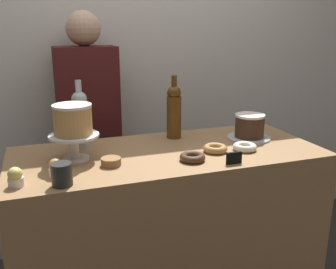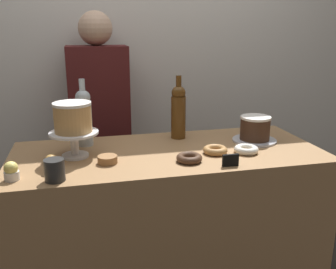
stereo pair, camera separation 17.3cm
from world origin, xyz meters
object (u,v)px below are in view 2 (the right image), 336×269
object	(u,v)px
cupcake_lemon	(11,171)
coffee_cup_ceramic	(55,170)
barista_figure	(101,137)
wine_bottle_amber	(178,111)
chocolate_round_cake	(255,128)
donut_maple	(215,150)
cake_stand_pedestal	(74,140)
cookie_stack	(108,160)
donut_sugar	(246,149)
white_layer_cake	(73,117)
wine_bottle_clear	(84,116)
cupcake_caramel	(52,164)
price_sign_chalkboard	(230,160)
donut_chocolate	(189,158)

from	to	relation	value
cupcake_lemon	coffee_cup_ceramic	xyz separation A→B (m)	(0.16, -0.05, 0.01)
coffee_cup_ceramic	barista_figure	xyz separation A→B (m)	(0.22, 0.93, -0.15)
wine_bottle_amber	chocolate_round_cake	bearing A→B (deg)	-22.38
cupcake_lemon	donut_maple	bearing A→B (deg)	7.65
cake_stand_pedestal	cupcake_lemon	distance (m)	0.32
cookie_stack	barista_figure	distance (m)	0.79
chocolate_round_cake	donut_sugar	xyz separation A→B (m)	(-0.12, -0.16, -0.05)
cake_stand_pedestal	coffee_cup_ceramic	bearing A→B (deg)	-105.77
donut_sugar	white_layer_cake	bearing A→B (deg)	170.76
donut_sugar	wine_bottle_clear	bearing A→B (deg)	157.94
cake_stand_pedestal	cupcake_caramel	size ratio (longest dim) A/B	2.90
white_layer_cake	price_sign_chalkboard	bearing A→B (deg)	-23.19
wine_bottle_amber	cupcake_lemon	world-z (taller)	wine_bottle_amber
white_layer_cake	donut_maple	distance (m)	0.65
chocolate_round_cake	wine_bottle_clear	xyz separation A→B (m)	(-0.84, 0.13, 0.07)
cake_stand_pedestal	cookie_stack	size ratio (longest dim) A/B	2.56
price_sign_chalkboard	donut_maple	bearing A→B (deg)	91.36
chocolate_round_cake	cookie_stack	world-z (taller)	chocolate_round_cake
cake_stand_pedestal	donut_sugar	distance (m)	0.78
wine_bottle_clear	donut_sugar	distance (m)	0.79
cupcake_lemon	cookie_stack	world-z (taller)	cupcake_lemon
cupcake_caramel	price_sign_chalkboard	distance (m)	0.73
donut_sugar	coffee_cup_ceramic	bearing A→B (deg)	-170.85
cupcake_caramel	cupcake_lemon	xyz separation A→B (m)	(-0.14, -0.05, 0.00)
cookie_stack	coffee_cup_ceramic	xyz separation A→B (m)	(-0.21, -0.14, 0.03)
chocolate_round_cake	barista_figure	bearing A→B (deg)	139.46
chocolate_round_cake	cookie_stack	distance (m)	0.77
donut_maple	wine_bottle_clear	bearing A→B (deg)	155.21
price_sign_chalkboard	coffee_cup_ceramic	distance (m)	0.70
chocolate_round_cake	wine_bottle_amber	distance (m)	0.40
donut_sugar	cookie_stack	size ratio (longest dim) A/B	1.33
wine_bottle_amber	price_sign_chalkboard	bearing A→B (deg)	-76.96
cupcake_lemon	donut_sugar	distance (m)	1.00
coffee_cup_ceramic	chocolate_round_cake	bearing A→B (deg)	17.09
donut_sugar	donut_chocolate	bearing A→B (deg)	-169.92
price_sign_chalkboard	coffee_cup_ceramic	bearing A→B (deg)	179.24
white_layer_cake	donut_sugar	distance (m)	0.79
wine_bottle_clear	cupcake_lemon	world-z (taller)	wine_bottle_clear
wine_bottle_amber	wine_bottle_clear	bearing A→B (deg)	-177.96
wine_bottle_amber	white_layer_cake	bearing A→B (deg)	-160.74
cupcake_lemon	wine_bottle_clear	bearing A→B (deg)	53.49
cupcake_lemon	donut_chocolate	xyz separation A→B (m)	(0.71, 0.04, -0.02)
donut_sugar	barista_figure	size ratio (longest dim) A/B	0.07
donut_maple	white_layer_cake	bearing A→B (deg)	170.92
wine_bottle_amber	donut_sugar	bearing A→B (deg)	-51.75
donut_sugar	chocolate_round_cake	bearing A→B (deg)	53.43
barista_figure	donut_chocolate	bearing A→B (deg)	-68.57
cake_stand_pedestal	donut_sugar	xyz separation A→B (m)	(0.77, -0.12, -0.06)
wine_bottle_clear	cupcake_lemon	size ratio (longest dim) A/B	4.38
cake_stand_pedestal	donut_maple	xyz separation A→B (m)	(0.63, -0.10, -0.06)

